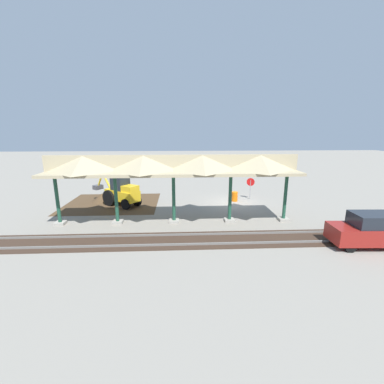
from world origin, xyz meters
The scene contains 9 objects.
ground_plane centered at (0.00, 0.00, 0.00)m, with size 120.00×120.00×0.00m, color gray.
dirt_work_zone centered at (10.97, -0.43, 0.00)m, with size 8.23×7.00×0.01m, color #4C3823.
platform_canopy centered at (5.23, 4.87, 4.17)m, with size 17.39×3.20×4.90m.
rail_tracks centered at (0.00, 8.05, 0.03)m, with size 60.00×2.58×0.15m.
stop_sign centered at (-2.00, -1.23, 1.49)m, with size 0.70×0.35×2.08m.
backhoe centered at (9.97, 0.23, 1.26)m, with size 4.90×4.07×2.82m.
dirt_mound centered at (12.08, -1.17, 0.00)m, with size 3.90×3.90×1.53m, color #4C3823.
distant_parked_car centered at (-6.01, 9.35, 0.98)m, with size 4.27×1.93×1.98m.
traffic_barrel centered at (-0.36, -0.57, 0.45)m, with size 0.56×0.56×0.90m, color orange.
Camera 1 is at (4.81, 22.52, 6.56)m, focal length 24.00 mm.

